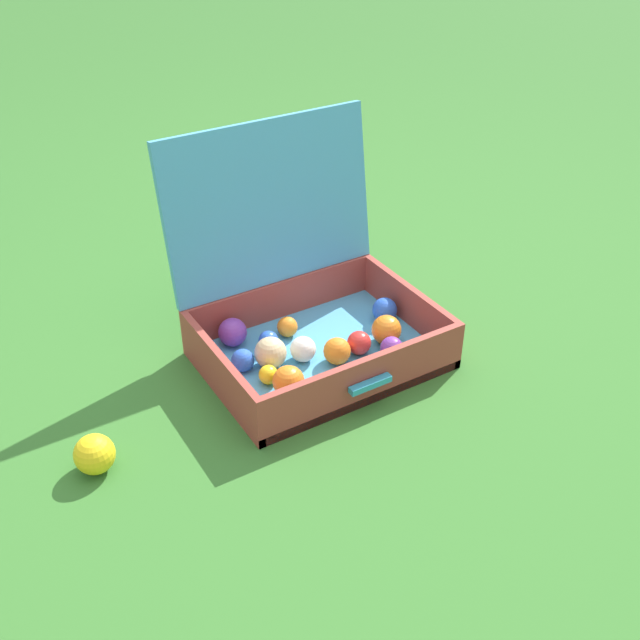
% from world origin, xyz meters
% --- Properties ---
extents(ground_plane, '(16.00, 16.00, 0.00)m').
position_xyz_m(ground_plane, '(0.00, 0.00, 0.00)').
color(ground_plane, '#336B28').
extents(open_suitcase, '(0.57, 0.52, 0.55)m').
position_xyz_m(open_suitcase, '(-0.02, 0.10, 0.12)').
color(open_suitcase, '#4799C6').
rests_on(open_suitcase, ground).
extents(stray_ball_on_grass, '(0.09, 0.09, 0.09)m').
position_xyz_m(stray_ball_on_grass, '(-0.62, -0.04, 0.04)').
color(stray_ball_on_grass, yellow).
rests_on(stray_ball_on_grass, ground).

